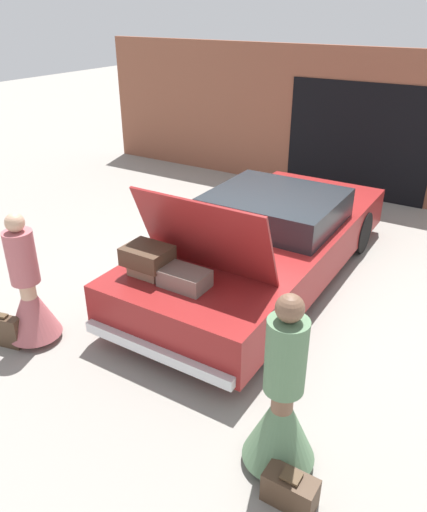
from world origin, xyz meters
name	(u,v)px	position (x,y,z in m)	size (l,w,h in m)	color
ground_plane	(263,276)	(0.00, 0.00, 0.00)	(40.00, 40.00, 0.00)	gray
garage_wall_back	(360,126)	(0.00, 4.01, 1.39)	(12.00, 0.14, 2.80)	brown
car	(264,241)	(0.00, 0.00, 0.55)	(2.00, 4.98, 1.70)	maroon
person_left	(29,297)	(-1.57, -2.72, 0.56)	(0.60, 0.60, 1.57)	tan
person_right	(282,409)	(1.57, -2.84, 0.59)	(0.61, 0.61, 1.66)	brown
suitcase_beside_left_person	(4,331)	(-1.77, -2.98, 0.19)	(0.43, 0.22, 0.40)	#473323
suitcase_beside_right_person	(290,490)	(1.81, -3.15, 0.14)	(0.42, 0.22, 0.31)	#473323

